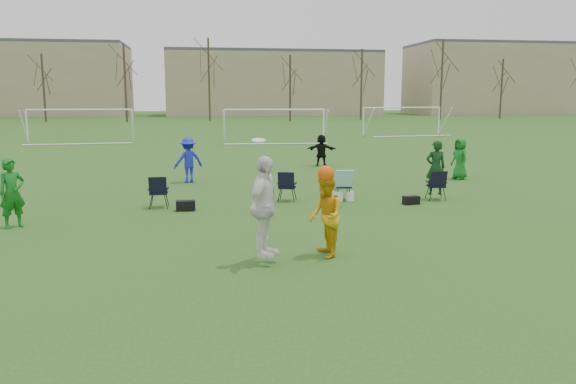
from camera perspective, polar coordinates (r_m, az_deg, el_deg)
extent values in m
plane|color=#27561A|center=(9.70, -0.22, -10.26)|extent=(260.00, 260.00, 0.00)
imported|color=#12671A|center=(15.88, -26.23, -0.10)|extent=(0.78, 0.74, 1.79)
imported|color=#1A24C4|center=(22.19, -10.09, 3.21)|extent=(1.29, 1.00, 1.76)
imported|color=#136D1E|center=(23.78, 17.07, 3.26)|extent=(0.70, 0.92, 1.68)
imported|color=black|center=(27.22, 3.42, 4.26)|extent=(1.49, 0.89, 1.53)
imported|color=white|center=(11.06, -2.44, -1.53)|extent=(1.00, 1.27, 2.01)
imported|color=gold|center=(11.66, 3.83, -2.49)|extent=(0.68, 0.86, 1.72)
sphere|color=#E24F0B|center=(11.50, 3.88, 1.85)|extent=(0.34, 0.34, 0.34)
cylinder|color=white|center=(10.87, -3.00, 5.26)|extent=(0.27, 0.27, 0.07)
imported|color=#0E3615|center=(18.86, 14.77, 2.41)|extent=(0.69, 0.49, 1.77)
cube|color=black|center=(16.76, -10.35, -1.37)|extent=(0.55, 0.31, 0.30)
cube|color=pink|center=(16.71, -2.77, -1.08)|extent=(0.36, 0.23, 0.40)
cube|color=#0E341C|center=(17.09, 4.37, -1.07)|extent=(0.48, 0.33, 0.28)
cube|color=white|center=(18.06, 4.81, -0.43)|extent=(0.44, 0.33, 0.32)
cylinder|color=white|center=(18.17, 6.29, -0.42)|extent=(0.26, 0.26, 0.30)
cube|color=black|center=(17.88, 12.40, -0.82)|extent=(0.54, 0.34, 0.26)
cube|color=black|center=(17.36, -13.00, 0.02)|extent=(0.61, 0.61, 0.96)
cube|color=black|center=(17.99, -0.09, 0.60)|extent=(0.75, 0.75, 0.96)
cube|color=black|center=(18.22, 5.55, 0.67)|extent=(0.63, 0.63, 0.96)
cube|color=black|center=(18.84, 14.82, 0.69)|extent=(0.68, 0.68, 0.96)
cylinder|color=white|center=(44.48, -24.99, 6.02)|extent=(0.12, 0.12, 2.40)
cylinder|color=white|center=(43.68, -15.51, 6.52)|extent=(0.12, 0.12, 2.40)
cylinder|color=white|center=(43.89, -20.39, 7.85)|extent=(7.28, 0.76, 0.12)
cylinder|color=white|center=(41.37, -6.49, 6.65)|extent=(0.12, 0.12, 2.40)
cylinder|color=white|center=(41.80, 3.63, 6.72)|extent=(0.12, 0.12, 2.40)
cylinder|color=white|center=(41.38, -1.41, 8.37)|extent=(7.29, 0.63, 0.12)
cylinder|color=white|center=(48.55, 7.67, 7.06)|extent=(0.12, 0.12, 2.40)
cylinder|color=white|center=(52.00, 15.07, 6.98)|extent=(0.12, 0.12, 2.40)
cylinder|color=white|center=(50.14, 11.55, 8.40)|extent=(7.25, 1.13, 0.12)
cylinder|color=#382B21|center=(83.13, -23.57, 9.66)|extent=(0.28, 0.28, 9.00)
cylinder|color=#382B21|center=(78.14, -16.21, 10.57)|extent=(0.28, 0.28, 10.20)
cylinder|color=#382B21|center=(80.57, -8.03, 11.24)|extent=(0.28, 0.28, 11.40)
cylinder|color=#382B21|center=(78.51, 0.22, 10.50)|extent=(0.28, 0.28, 9.00)
cylinder|color=#382B21|center=(83.86, 7.47, 10.77)|extent=(0.28, 0.28, 10.20)
cylinder|color=#382B21|center=(84.83, 15.34, 10.91)|extent=(0.28, 0.28, 11.40)
cylinder|color=#382B21|center=(92.43, 20.86, 9.75)|extent=(0.28, 0.28, 9.00)
cube|color=tan|center=(110.31, -27.04, 9.99)|extent=(42.00, 16.00, 12.00)
cube|color=tan|center=(105.89, -1.62, 10.81)|extent=(38.00, 16.00, 11.00)
cube|color=tan|center=(119.24, 19.72, 10.61)|extent=(30.00, 16.00, 13.00)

